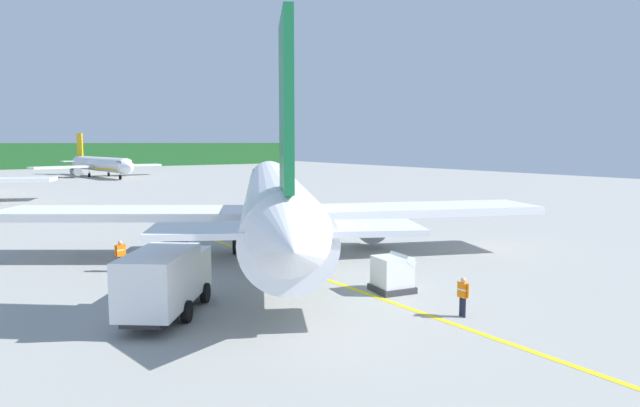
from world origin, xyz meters
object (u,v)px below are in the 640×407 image
Objects in this scene: cargo_container_near at (393,274)px; crew_marshaller at (120,253)px; airliner_far_taxiway at (100,164)px; crew_loader_left at (318,259)px; service_truck_baggage at (166,279)px; crew_loader_right at (463,294)px; airliner_foreground at (275,200)px.

cargo_container_near is 1.15× the size of crew_marshaller.
crew_loader_left is at bearing -96.79° from airliner_far_taxiway.
crew_marshaller is (-9.82, 11.74, 0.19)m from cargo_container_near.
crew_marshaller is at bearing 86.25° from service_truck_baggage.
cargo_container_near is at bearing -12.78° from service_truck_baggage.
service_truck_baggage is 3.79× the size of crew_loader_right.
crew_marshaller is at bearing -102.35° from airliner_far_taxiway.
airliner_foreground is 18.69× the size of cargo_container_near.
crew_marshaller reaches higher than crew_loader_left.
service_truck_baggage is 3.09× the size of cargo_container_near.
airliner_far_taxiway is 109.10m from crew_loader_right.
crew_loader_left is at bearing -41.64° from crew_marshaller.
crew_marshaller reaches higher than crew_loader_right.
cargo_container_near reaches higher than crew_marshaller.
crew_marshaller is at bearing 129.91° from cargo_container_near.
cargo_container_near is at bearing 86.58° from crew_loader_right.
airliner_foreground reaches higher than crew_loader_left.
airliner_foreground reaches higher than crew_loader_right.
cargo_container_near is 1.20× the size of crew_loader_left.
crew_marshaller is at bearing 120.15° from crew_loader_right.
service_truck_baggage is at bearing -93.75° from crew_marshaller.
crew_loader_left is at bearing 97.65° from crew_loader_right.
crew_marshaller is (-20.17, -92.14, -1.58)m from airliner_far_taxiway.
crew_loader_right is at bearing -95.59° from airliner_far_taxiway.
service_truck_baggage is at bearing -137.50° from airliner_foreground.
airliner_far_taxiway is 18.15× the size of crew_marshaller.
service_truck_baggage is (-10.90, -9.99, -1.80)m from airliner_foreground.
crew_loader_right is (9.54, -16.43, -0.07)m from crew_marshaller.
airliner_foreground is 10.57m from crew_marshaller.
cargo_container_near is 4.59m from crew_loader_left.
crew_marshaller is at bearing 138.36° from crew_loader_left.
crew_loader_left is at bearing -103.73° from airliner_foreground.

